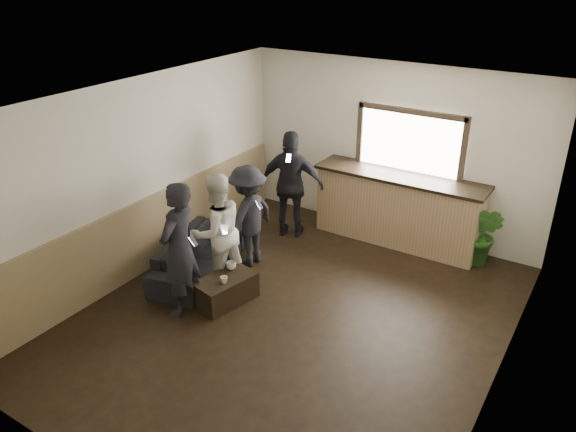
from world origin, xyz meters
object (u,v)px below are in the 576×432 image
Objects in this scene: cup_a at (231,266)px; potted_plant at (483,235)px; sofa at (199,255)px; person_a at (179,249)px; bar_counter at (398,205)px; person_c at (248,216)px; coffee_table at (226,290)px; cup_b at (224,280)px; person_d at (291,185)px; person_b at (217,231)px.

potted_plant reaches higher than cup_a.
potted_plant is at bearing -68.90° from sofa.
person_a is (-0.28, -0.67, 0.48)m from cup_a.
potted_plant is at bearing -1.93° from bar_counter.
potted_plant is (3.41, 2.42, 0.21)m from sofa.
person_c is (0.45, 0.62, 0.50)m from sofa.
bar_counter is 3.17m from coffee_table.
person_c is (-2.96, -1.80, 0.29)m from potted_plant.
coffee_table is at bearing 122.15° from cup_b.
person_a is at bearing -128.66° from coffee_table.
bar_counter is at bearing 63.43° from cup_a.
person_a reaches higher than person_d.
person_c is at bearing -50.36° from sofa.
cup_a is 0.08× the size of person_a.
bar_counter is 3.03m from person_b.
person_d is (-0.31, 2.16, 0.70)m from coffee_table.
person_d is at bearing -29.93° from sofa.
person_b is (-1.60, -2.57, 0.19)m from bar_counter.
person_b is at bearing 172.51° from person_a.
person_a is 0.74m from person_b.
cup_a is 1.42× the size of cup_b.
coffee_table is at bearing 71.64° from person_b.
sofa is 2.30× the size of coffee_table.
person_a is at bearing 68.98° from person_d.
person_b is (-0.35, 0.30, 0.65)m from coffee_table.
cup_a is 0.50m from person_b.
coffee_table is at bearing -113.52° from bar_counter.
person_a is 1.47m from person_c.
person_d reaches higher than person_c.
coffee_table is at bearing -132.72° from potted_plant.
bar_counter reaches higher than person_c.
person_d is (-1.56, -0.71, 0.25)m from bar_counter.
sofa is 1.05× the size of person_a.
bar_counter is 20.07× the size of cup_a.
potted_plant is 0.55× the size of person_d.
bar_counter reaches higher than person_b.
person_c is at bearing -130.86° from bar_counter.
cup_b is at bearing -131.08° from potted_plant.
person_a is at bearing 22.49° from person_b.
cup_b is at bearing 24.30° from person_c.
cup_b is 0.06× the size of person_b.
cup_b is at bearing -67.96° from cup_a.
coffee_table is 0.84× the size of potted_plant.
potted_plant is 0.63× the size of person_c.
sofa is 1.92m from person_d.
coffee_table is at bearing -72.77° from cup_a.
potted_plant is (2.61, 2.83, 0.31)m from coffee_table.
cup_b is 0.72m from person_a.
person_b reaches higher than sofa.
sofa reaches higher than cup_a.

